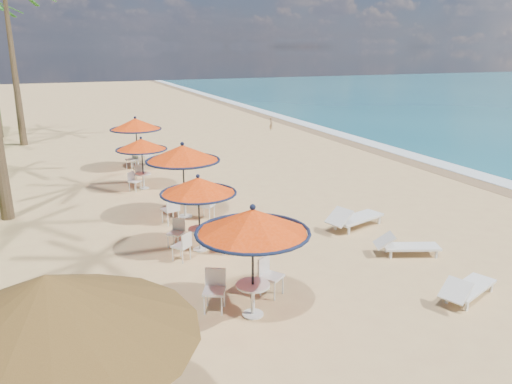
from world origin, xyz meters
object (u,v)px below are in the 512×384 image
station_2 (183,161)px  lounger_mid (405,245)px  palapa (49,309)px  station_1 (198,196)px  station_4 (136,130)px  lounger_near (467,288)px  station_0 (252,231)px  lounger_far (353,218)px  station_3 (141,149)px

station_2 → lounger_mid: size_ratio=1.39×
palapa → station_1: bearing=60.4°
station_4 → lounger_near: 17.02m
station_0 → lounger_far: (5.06, 3.77, -1.59)m
station_0 → station_3: size_ratio=1.17×
station_2 → lounger_far: bearing=-33.6°
station_3 → lounger_far: station_3 is taller
lounger_near → lounger_far: lounger_far is taller
station_0 → station_1: (-0.08, 3.89, -0.29)m
station_1 → palapa: 7.87m
station_4 → station_0: bearing=-90.0°
station_2 → station_0: bearing=-92.4°
station_2 → station_4: station_2 is taller
station_0 → station_4: size_ratio=1.01×
station_2 → lounger_mid: station_2 is taller
station_3 → station_1: bearing=-87.3°
station_2 → lounger_mid: 7.63m
station_0 → station_1: size_ratio=1.13×
station_4 → lounger_mid: size_ratio=1.34×
station_4 → lounger_near: size_ratio=1.31×
station_0 → lounger_near: bearing=-15.4°
lounger_mid → palapa: (-9.15, -4.27, 2.17)m
station_2 → station_3: size_ratio=1.21×
station_1 → station_4: (0.08, 11.02, 0.20)m
station_1 → station_2: station_2 is taller
station_4 → lounger_far: 12.33m
lounger_near → station_0: bearing=143.6°
palapa → lounger_near: bearing=10.2°
lounger_near → palapa: size_ratio=0.50×
station_3 → station_4: (0.43, 3.71, 0.19)m
station_2 → lounger_far: (4.77, -3.17, -1.65)m
station_3 → station_0: bearing=-87.8°
station_3 → station_4: size_ratio=0.86×
lounger_far → palapa: bearing=-160.6°
station_2 → station_4: (-0.29, 7.98, -0.15)m
station_4 → palapa: bearing=-102.5°
station_2 → lounger_far: 5.96m
station_3 → lounger_near: (5.28, -12.54, -1.36)m
lounger_mid → lounger_far: size_ratio=0.83×
station_2 → station_3: bearing=99.5°
station_0 → station_3: (-0.43, 11.20, -0.29)m
station_2 → palapa: (-4.23, -9.84, 0.46)m
lounger_mid → palapa: 10.32m
station_0 → station_3: bearing=92.2°
station_4 → palapa: size_ratio=0.66×
station_1 → station_2: bearing=83.0°
station_0 → lounger_far: size_ratio=1.12×
lounger_far → station_0: bearing=-160.5°
station_2 → palapa: size_ratio=0.68×
station_3 → lounger_mid: bearing=-60.2°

